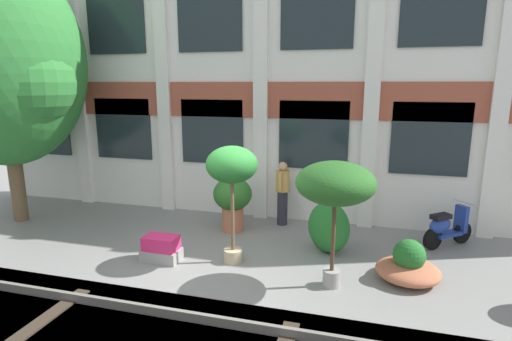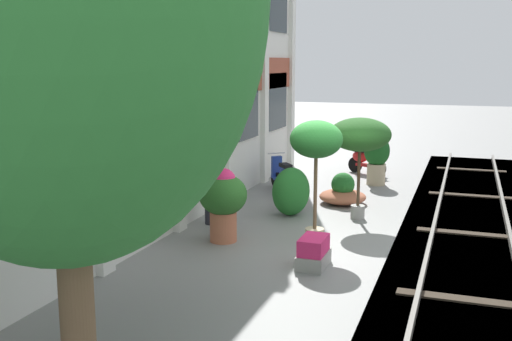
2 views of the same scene
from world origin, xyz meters
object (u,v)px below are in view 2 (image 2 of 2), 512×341
Objects in this scene: potted_plant_tall_urn at (316,144)px; resident_by_doorway at (210,184)px; potted_plant_square_trough at (313,253)px; scooter_near_curb at (365,160)px; topiary_hedge at (291,192)px; potted_plant_fluted_column at (223,198)px; potted_plant_wide_bowl at (343,193)px; scooter_second_parked at (283,175)px; potted_plant_terracotta_small at (360,136)px; broadleaf_tree at (60,5)px; potted_plant_stone_basin at (377,157)px.

resident_by_doorway is (0.51, 2.41, -1.03)m from potted_plant_tall_urn.
scooter_near_curb reaches higher than potted_plant_square_trough.
scooter_near_curb is (8.89, 0.60, 0.19)m from potted_plant_square_trough.
potted_plant_fluted_column is at bearing 164.09° from topiary_hedge.
potted_plant_fluted_column is at bearing 158.24° from potted_plant_wide_bowl.
potted_plant_wide_bowl is at bearing -156.59° from scooter_second_parked.
scooter_second_parked is at bearing 47.14° from potted_plant_terracotta_small.
potted_plant_terracotta_small is 1.96× the size of potted_plant_wide_bowl.
potted_plant_stone_basin is (12.06, -1.22, -3.14)m from broadleaf_tree.
potted_plant_square_trough is 0.66× the size of potted_plant_wide_bowl.
potted_plant_terracotta_small is 1.39× the size of resident_by_doorway.
scooter_second_parked is 0.69× the size of resident_by_doorway.
potted_plant_tall_urn is 7.62m from scooter_near_curb.
potted_plant_fluted_column is 3.48m from potted_plant_terracotta_small.
broadleaf_tree reaches higher than potted_plant_stone_basin.
potted_plant_tall_urn is 1.05× the size of potted_plant_terracotta_small.
potted_plant_fluted_column is at bearing -140.38° from resident_by_doorway.
scooter_second_parked reaches higher than potted_plant_wide_bowl.
potted_plant_square_trough is 3.48m from topiary_hedge.
resident_by_doorway is at bearing -79.79° from scooter_near_curb.
potted_plant_stone_basin is at bearing -93.30° from scooter_second_parked.
potted_plant_tall_urn is 1.45× the size of resident_by_doorway.
potted_plant_stone_basin is 6.01m from potted_plant_tall_urn.
potted_plant_tall_urn is 2.05m from potted_plant_fluted_column.
potted_plant_square_trough is 0.47× the size of resident_by_doorway.
broadleaf_tree is at bearing -172.31° from potted_plant_fluted_column.
potted_plant_fluted_column is 1.31× the size of topiary_hedge.
broadleaf_tree is 5.21× the size of scooter_near_curb.
scooter_second_parked reaches higher than potted_plant_square_trough.
broadleaf_tree is 14.10m from scooter_near_curb.
scooter_near_curb is at bearing -7.37° from topiary_hedge.
potted_plant_wide_bowl is (4.72, 0.46, 0.02)m from potted_plant_square_trough.
potted_plant_stone_basin is 4.32m from topiary_hedge.
scooter_near_curb reaches higher than potted_plant_wide_bowl.
potted_plant_terracotta_small is 1.77× the size of scooter_near_curb.
scooter_second_parked is at bearing 3.32° from potted_plant_fluted_column.
scooter_near_curb is (4.16, 0.14, 0.18)m from potted_plant_wide_bowl.
topiary_hedge reaches higher than scooter_second_parked.
resident_by_doorway is (-1.48, 2.89, -0.97)m from potted_plant_terracotta_small.
broadleaf_tree is at bearing -179.39° from topiary_hedge.
broadleaf_tree is 2.94× the size of potted_plant_terracotta_small.
potted_plant_stone_basin is 1.29× the size of topiary_hedge.
potted_plant_fluted_column is 4.84m from scooter_second_parked.
scooter_second_parked is (-1.65, 2.26, -0.36)m from potted_plant_stone_basin.
potted_plant_stone_basin is 0.87× the size of resident_by_doorway.
broadleaf_tree is 8.65m from topiary_hedge.
broadleaf_tree is at bearing 171.55° from potted_plant_tall_urn.
scooter_near_curb is (5.49, 0.74, -1.40)m from potted_plant_terracotta_small.
broadleaf_tree is 5.88× the size of scooter_second_parked.
resident_by_doorway reaches higher than potted_plant_square_trough.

